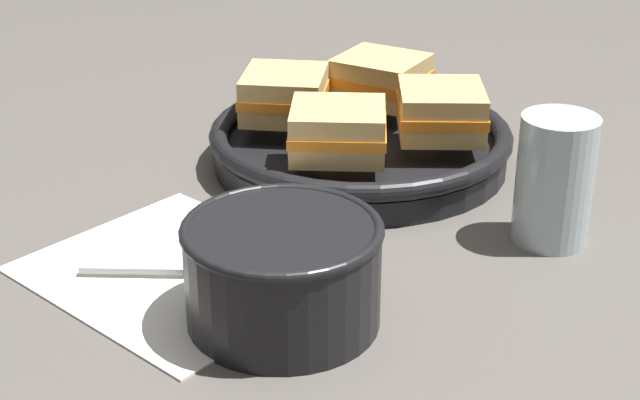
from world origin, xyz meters
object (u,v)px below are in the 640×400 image
(sandwich_near_left, at_px, (284,94))
(drinking_glass, at_px, (555,180))
(spoon, at_px, (224,271))
(sandwich_near_right, at_px, (338,131))
(soup_bowl, at_px, (283,267))
(skillet, at_px, (360,144))
(sandwich_far_left, at_px, (441,111))
(sandwich_far_right, at_px, (381,78))

(sandwich_near_left, height_order, drinking_glass, drinking_glass)
(sandwich_near_left, bearing_deg, spoon, -58.41)
(drinking_glass, bearing_deg, sandwich_near_right, -165.94)
(soup_bowl, bearing_deg, sandwich_near_left, 132.07)
(spoon, bearing_deg, skillet, 65.45)
(sandwich_far_left, bearing_deg, sandwich_near_right, -111.97)
(soup_bowl, bearing_deg, drinking_glass, 70.72)
(sandwich_near_left, xyz_separation_m, sandwich_far_right, (0.04, 0.10, 0.00))
(sandwich_near_right, xyz_separation_m, sandwich_far_right, (-0.06, 0.15, 0.00))
(skillet, relative_size, sandwich_far_right, 2.99)
(sandwich_near_right, bearing_deg, skillet, 113.03)
(sandwich_far_right, distance_m, drinking_glass, 0.27)
(sandwich_far_left, xyz_separation_m, sandwich_far_right, (-0.10, 0.04, 0.00))
(skillet, height_order, sandwich_near_left, sandwich_near_left)
(sandwich_near_left, relative_size, sandwich_far_right, 1.17)
(soup_bowl, height_order, sandwich_far_right, sandwich_far_right)
(sandwich_far_left, bearing_deg, skillet, -156.97)
(soup_bowl, bearing_deg, sandwich_near_right, 119.29)
(sandwich_near_left, relative_size, sandwich_far_left, 0.99)
(sandwich_far_left, bearing_deg, sandwich_far_right, 158.03)
(spoon, height_order, drinking_glass, drinking_glass)
(spoon, relative_size, sandwich_near_right, 1.16)
(sandwich_near_left, height_order, sandwich_far_right, same)
(soup_bowl, xyz_separation_m, sandwich_far_right, (-0.17, 0.34, 0.02))
(spoon, distance_m, sandwich_near_left, 0.27)
(soup_bowl, xyz_separation_m, spoon, (-0.08, 0.01, -0.04))
(sandwich_near_left, distance_m, drinking_glass, 0.30)
(soup_bowl, distance_m, drinking_glass, 0.26)
(skillet, bearing_deg, sandwich_near_left, -156.97)
(soup_bowl, height_order, sandwich_near_left, sandwich_near_left)
(skillet, height_order, sandwich_far_left, sandwich_far_left)
(skillet, bearing_deg, sandwich_near_right, -66.97)
(sandwich_near_left, bearing_deg, sandwich_far_right, 68.03)
(skillet, bearing_deg, sandwich_far_left, 23.03)
(sandwich_near_right, bearing_deg, sandwich_near_left, 158.03)
(spoon, relative_size, sandwich_near_left, 1.17)
(spoon, bearing_deg, drinking_glass, 16.13)
(sandwich_far_left, bearing_deg, sandwich_near_left, -156.97)
(sandwich_near_right, distance_m, drinking_glass, 0.20)
(soup_bowl, distance_m, sandwich_far_right, 0.38)
(sandwich_near_left, xyz_separation_m, sandwich_near_right, (0.10, -0.04, 0.00))
(sandwich_far_left, bearing_deg, spoon, -92.00)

